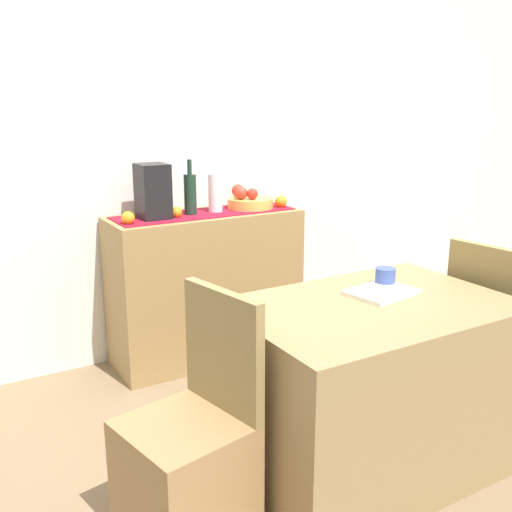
# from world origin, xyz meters

# --- Properties ---
(ground_plane) EXTENTS (6.40, 6.40, 0.02)m
(ground_plane) POSITION_xyz_m (0.00, 0.00, -0.01)
(ground_plane) COLOR #796246
(ground_plane) RESTS_ON ground
(room_wall_rear) EXTENTS (6.40, 0.06, 2.70)m
(room_wall_rear) POSITION_xyz_m (0.00, 1.18, 1.35)
(room_wall_rear) COLOR silver
(room_wall_rear) RESTS_ON ground
(sideboard_console) EXTENTS (1.14, 0.42, 0.90)m
(sideboard_console) POSITION_xyz_m (-0.01, 0.92, 0.45)
(sideboard_console) COLOR olive
(sideboard_console) RESTS_ON ground
(table_runner) EXTENTS (1.07, 0.32, 0.01)m
(table_runner) POSITION_xyz_m (-0.01, 0.92, 0.90)
(table_runner) COLOR maroon
(table_runner) RESTS_ON sideboard_console
(fruit_bowl) EXTENTS (0.28, 0.28, 0.06)m
(fruit_bowl) POSITION_xyz_m (0.30, 0.92, 0.93)
(fruit_bowl) COLOR gold
(fruit_bowl) RESTS_ON table_runner
(apple_rear) EXTENTS (0.07, 0.07, 0.07)m
(apple_rear) POSITION_xyz_m (0.28, 0.87, 1.00)
(apple_rear) COLOR red
(apple_rear) RESTS_ON fruit_bowl
(apple_upper) EXTENTS (0.08, 0.08, 0.08)m
(apple_upper) POSITION_xyz_m (0.26, 1.00, 1.00)
(apple_upper) COLOR red
(apple_upper) RESTS_ON fruit_bowl
(apple_center) EXTENTS (0.08, 0.08, 0.08)m
(apple_center) POSITION_xyz_m (0.23, 0.91, 1.00)
(apple_center) COLOR #BA3222
(apple_center) RESTS_ON fruit_bowl
(wine_bottle) EXTENTS (0.07, 0.07, 0.32)m
(wine_bottle) POSITION_xyz_m (-0.10, 0.92, 1.02)
(wine_bottle) COLOR #193125
(wine_bottle) RESTS_ON sideboard_console
(coffee_maker) EXTENTS (0.16, 0.18, 0.31)m
(coffee_maker) POSITION_xyz_m (-0.33, 0.92, 1.05)
(coffee_maker) COLOR black
(coffee_maker) RESTS_ON sideboard_console
(ceramic_vase) EXTENTS (0.08, 0.08, 0.23)m
(ceramic_vase) POSITION_xyz_m (0.06, 0.92, 1.01)
(ceramic_vase) COLOR silver
(ceramic_vase) RESTS_ON sideboard_console
(orange_loose_end) EXTENTS (0.07, 0.07, 0.07)m
(orange_loose_end) POSITION_xyz_m (-0.50, 0.84, 0.93)
(orange_loose_end) COLOR orange
(orange_loose_end) RESTS_ON sideboard_console
(orange_loose_near_bowl) EXTENTS (0.06, 0.06, 0.06)m
(orange_loose_near_bowl) POSITION_xyz_m (-0.20, 0.88, 0.93)
(orange_loose_near_bowl) COLOR orange
(orange_loose_near_bowl) RESTS_ON sideboard_console
(orange_loose_mid) EXTENTS (0.08, 0.08, 0.08)m
(orange_loose_mid) POSITION_xyz_m (0.48, 0.85, 0.93)
(orange_loose_mid) COLOR orange
(orange_loose_mid) RESTS_ON sideboard_console
(dining_table) EXTENTS (1.14, 0.77, 0.74)m
(dining_table) POSITION_xyz_m (0.08, -0.45, 0.37)
(dining_table) COLOR olive
(dining_table) RESTS_ON ground
(open_book) EXTENTS (0.31, 0.25, 0.02)m
(open_book) POSITION_xyz_m (0.19, -0.38, 0.75)
(open_book) COLOR white
(open_book) RESTS_ON dining_table
(coffee_cup) EXTENTS (0.09, 0.09, 0.08)m
(coffee_cup) POSITION_xyz_m (0.28, -0.30, 0.78)
(coffee_cup) COLOR #384C8F
(coffee_cup) RESTS_ON dining_table
(chair_near_window) EXTENTS (0.47, 0.47, 0.90)m
(chair_near_window) POSITION_xyz_m (-0.75, -0.45, 0.27)
(chair_near_window) COLOR #967147
(chair_near_window) RESTS_ON ground
(chair_by_corner) EXTENTS (0.45, 0.45, 0.90)m
(chair_by_corner) POSITION_xyz_m (0.91, -0.45, 0.27)
(chair_by_corner) COLOR olive
(chair_by_corner) RESTS_ON ground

